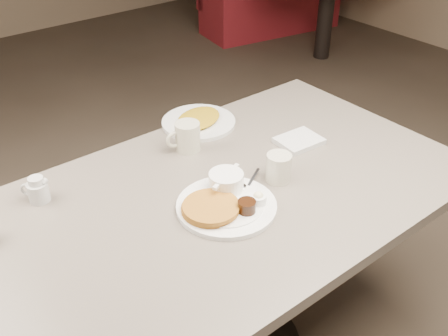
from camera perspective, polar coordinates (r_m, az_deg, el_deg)
diner_table at (r=1.69m, az=0.43°, el=-7.08°), size 1.50×0.90×0.75m
main_plate at (r=1.51m, az=0.07°, el=-3.51°), size 0.39×0.38×0.07m
coffee_mug_near at (r=1.62m, az=6.01°, el=0.13°), size 0.12×0.10×0.09m
napkin at (r=1.83m, az=8.19°, el=2.95°), size 0.16×0.13×0.02m
coffee_mug_far at (r=1.76m, az=-4.08°, el=3.42°), size 0.13×0.10×0.10m
creamer_right at (r=1.62m, az=-19.67°, el=-2.29°), size 0.08×0.08×0.08m
hash_plate at (r=1.93m, az=-2.79°, el=5.15°), size 0.36×0.36×0.04m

